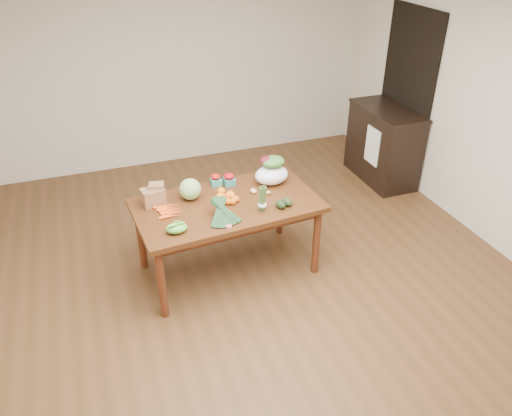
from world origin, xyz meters
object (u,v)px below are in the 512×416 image
object	(u,v)px
cabbage	(190,189)
kale_bunch	(224,214)
dining_table	(228,237)
cabinet	(383,145)
asparagus_bundle	(262,199)
salad_bag	(272,172)
paper_bag	(153,195)
mandarin_cluster	(228,197)

from	to	relation	value
cabbage	kale_bunch	size ratio (longest dim) A/B	0.50
dining_table	cabinet	world-z (taller)	cabinet
kale_bunch	asparagus_bundle	xyz separation A→B (m)	(0.36, 0.05, 0.05)
asparagus_bundle	salad_bag	size ratio (longest dim) A/B	0.76
dining_table	cabinet	distance (m)	2.70
cabinet	asparagus_bundle	bearing A→B (deg)	-146.71
paper_bag	salad_bag	xyz separation A→B (m)	(1.14, 0.01, 0.03)
mandarin_cluster	salad_bag	world-z (taller)	salad_bag
dining_table	paper_bag	distance (m)	0.80
cabbage	mandarin_cluster	world-z (taller)	cabbage
cabbage	mandarin_cluster	xyz separation A→B (m)	(0.30, -0.17, -0.05)
cabbage	mandarin_cluster	distance (m)	0.35
kale_bunch	salad_bag	bearing A→B (deg)	34.36
paper_bag	asparagus_bundle	bearing A→B (deg)	-26.88
kale_bunch	asparagus_bundle	size ratio (longest dim) A/B	1.60
mandarin_cluster	salad_bag	xyz separation A→B (m)	(0.50, 0.20, 0.08)
mandarin_cluster	kale_bunch	bearing A→B (deg)	-112.42
cabinet	asparagus_bundle	distance (m)	2.63
cabinet	salad_bag	bearing A→B (deg)	-152.94
mandarin_cluster	asparagus_bundle	xyz separation A→B (m)	(0.24, -0.25, 0.08)
mandarin_cluster	kale_bunch	size ratio (longest dim) A/B	0.45
cabinet	paper_bag	bearing A→B (deg)	-162.11
cabinet	mandarin_cluster	distance (m)	2.70
asparagus_bundle	dining_table	bearing A→B (deg)	131.51
dining_table	paper_bag	size ratio (longest dim) A/B	6.27
paper_bag	kale_bunch	size ratio (longest dim) A/B	0.66
paper_bag	salad_bag	bearing A→B (deg)	0.45
cabbage	kale_bunch	world-z (taller)	cabbage
mandarin_cluster	asparagus_bundle	distance (m)	0.35
paper_bag	cabbage	xyz separation A→B (m)	(0.33, -0.02, 0.01)
asparagus_bundle	salad_bag	bearing A→B (deg)	55.11
asparagus_bundle	cabinet	bearing A→B (deg)	28.73
dining_table	kale_bunch	distance (m)	0.55
mandarin_cluster	kale_bunch	distance (m)	0.33
cabbage	asparagus_bundle	size ratio (longest dim) A/B	0.80
salad_bag	cabinet	bearing A→B (deg)	27.06
salad_bag	asparagus_bundle	bearing A→B (deg)	-120.32
cabinet	asparagus_bundle	world-z (taller)	asparagus_bundle
paper_bag	asparagus_bundle	size ratio (longest dim) A/B	1.05
salad_bag	paper_bag	bearing A→B (deg)	-179.55
paper_bag	mandarin_cluster	world-z (taller)	paper_bag
dining_table	cabinet	xyz separation A→B (m)	(2.42, 1.18, 0.10)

